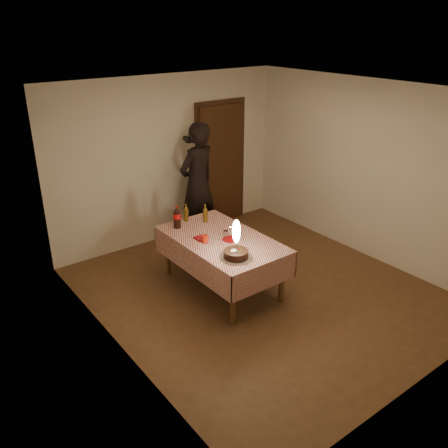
{
  "coord_description": "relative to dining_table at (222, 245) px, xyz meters",
  "views": [
    {
      "loc": [
        -3.66,
        -4.04,
        3.35
      ],
      "look_at": [
        -0.35,
        0.34,
        0.95
      ],
      "focal_mm": 38.0,
      "sensor_mm": 36.0,
      "label": 1
    }
  ],
  "objects": [
    {
      "name": "photographer",
      "position": [
        0.62,
        1.46,
        0.33
      ],
      "size": [
        0.79,
        0.61,
        1.92
      ],
      "color": "black",
      "rests_on": "ground"
    },
    {
      "name": "napkin_stack",
      "position": [
        -0.22,
        0.15,
        0.11
      ],
      "size": [
        0.15,
        0.15,
        0.02
      ],
      "primitive_type": "cube",
      "color": "red",
      "rests_on": "dining_table"
    },
    {
      "name": "dining_table",
      "position": [
        0.0,
        0.0,
        0.0
      ],
      "size": [
        1.02,
        1.72,
        0.73
      ],
      "color": "brown",
      "rests_on": "ground"
    },
    {
      "name": "amber_bottle_left",
      "position": [
        -0.06,
        0.75,
        0.22
      ],
      "size": [
        0.06,
        0.06,
        0.25
      ],
      "color": "#573B0E",
      "rests_on": "dining_table"
    },
    {
      "name": "red_cup",
      "position": [
        -0.24,
        0.03,
        0.15
      ],
      "size": [
        0.08,
        0.08,
        0.1
      ],
      "primitive_type": "cylinder",
      "color": "red",
      "rests_on": "dining_table"
    },
    {
      "name": "birthday_cake",
      "position": [
        -0.19,
        -0.54,
        0.21
      ],
      "size": [
        0.37,
        0.37,
        0.49
      ],
      "color": "white",
      "rests_on": "dining_table"
    },
    {
      "name": "room_shell",
      "position": [
        0.38,
        -0.32,
        1.02
      ],
      "size": [
        4.04,
        4.54,
        2.62
      ],
      "color": "silver",
      "rests_on": "ground"
    },
    {
      "name": "red_plate",
      "position": [
        0.07,
        -0.1,
        0.1
      ],
      "size": [
        0.22,
        0.22,
        0.01
      ],
      "primitive_type": "cylinder",
      "color": "#B60C10",
      "rests_on": "dining_table"
    },
    {
      "name": "clear_cup",
      "position": [
        0.07,
        -0.0,
        0.14
      ],
      "size": [
        0.07,
        0.07,
        0.09
      ],
      "primitive_type": "cylinder",
      "color": "silver",
      "rests_on": "dining_table"
    },
    {
      "name": "amber_bottle_right",
      "position": [
        0.14,
        0.57,
        0.22
      ],
      "size": [
        0.06,
        0.06,
        0.25
      ],
      "color": "#573B0E",
      "rests_on": "dining_table"
    },
    {
      "name": "ground",
      "position": [
        0.35,
        -0.39,
        -0.63
      ],
      "size": [
        4.0,
        4.5,
        0.01
      ],
      "primitive_type": "cube",
      "color": "brown",
      "rests_on": "ground"
    },
    {
      "name": "cola_bottle",
      "position": [
        -0.28,
        0.64,
        0.25
      ],
      "size": [
        0.1,
        0.1,
        0.32
      ],
      "color": "black",
      "rests_on": "dining_table"
    }
  ]
}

